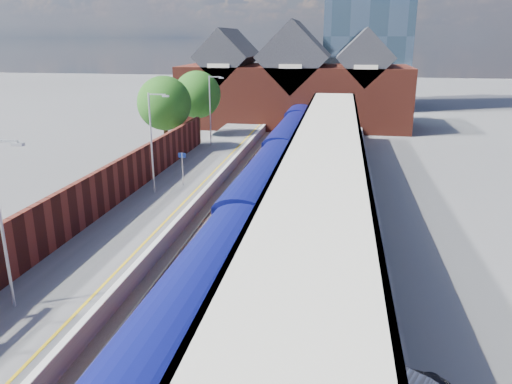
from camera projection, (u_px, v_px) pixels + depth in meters
ground at (262, 180)px, 42.27m from camera, size 240.00×240.00×0.00m
ballast_bed at (239, 220)px, 32.85m from camera, size 6.00×76.00×0.06m
rails at (239, 219)px, 32.82m from camera, size 4.51×76.00×0.14m
left_platform at (159, 209)px, 33.58m from camera, size 5.00×76.00×1.00m
right_platform at (331, 219)px, 31.75m from camera, size 6.00×76.00×1.00m
coping_left at (192, 203)px, 33.05m from camera, size 0.30×76.00×0.05m
coping_right at (286, 208)px, 32.05m from camera, size 0.30×76.00×0.05m
yellow_line at (183, 203)px, 33.16m from camera, size 0.14×76.00×0.01m
train at (279, 157)px, 40.96m from camera, size 3.13×65.95×3.45m
canopy at (327, 139)px, 32.27m from camera, size 4.50×52.00×4.48m
lamp_post_b at (3, 215)px, 19.21m from camera, size 1.48×0.18×7.00m
lamp_post_c at (153, 137)px, 34.28m from camera, size 1.48×0.18×7.00m
lamp_post_d at (211, 107)px, 49.35m from camera, size 1.48×0.18×7.00m
platform_sign at (182, 163)px, 36.62m from camera, size 0.55×0.08×2.50m
brick_wall at (70, 211)px, 27.33m from camera, size 0.35×50.00×3.86m
station_building at (294, 85)px, 67.04m from camera, size 30.00×12.12×13.78m
tree_near at (166, 105)px, 47.90m from camera, size 5.20×5.20×8.10m
tree_far at (198, 96)px, 55.28m from camera, size 5.20×5.20×8.10m
parked_car_red at (341, 301)px, 19.50m from camera, size 3.93×1.88×1.29m
parked_car_silver at (361, 377)px, 14.97m from camera, size 4.92×3.31×1.53m
parked_car_blue at (341, 240)px, 25.61m from camera, size 4.62×2.98×1.18m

